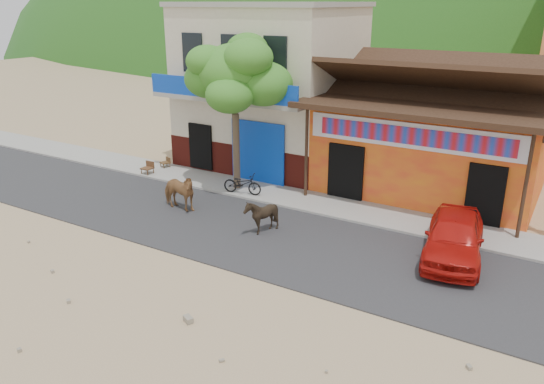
% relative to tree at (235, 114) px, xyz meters
% --- Properties ---
extents(ground, '(120.00, 120.00, 0.00)m').
position_rel_tree_xyz_m(ground, '(4.60, -5.80, -3.12)').
color(ground, '#9E825B').
rests_on(ground, ground).
extents(road, '(60.00, 5.00, 0.04)m').
position_rel_tree_xyz_m(road, '(4.60, -3.30, -3.10)').
color(road, '#28282B').
rests_on(road, ground).
extents(sidewalk, '(60.00, 2.00, 0.12)m').
position_rel_tree_xyz_m(sidewalk, '(4.60, 0.20, -3.06)').
color(sidewalk, gray).
rests_on(sidewalk, ground).
extents(dance_club, '(8.00, 6.00, 3.60)m').
position_rel_tree_xyz_m(dance_club, '(6.60, 4.20, -1.32)').
color(dance_club, orange).
rests_on(dance_club, ground).
extents(cafe_building, '(7.00, 6.00, 7.00)m').
position_rel_tree_xyz_m(cafe_building, '(-0.90, 4.20, 0.38)').
color(cafe_building, beige).
rests_on(cafe_building, ground).
extents(tree, '(3.00, 3.00, 6.00)m').
position_rel_tree_xyz_m(tree, '(0.00, 0.00, 0.00)').
color(tree, '#2D721E').
rests_on(tree, sidewalk).
extents(cow_tan, '(1.68, 0.83, 1.39)m').
position_rel_tree_xyz_m(cow_tan, '(-0.56, -2.93, -2.39)').
color(cow_tan, olive).
rests_on(cow_tan, road).
extents(cow_dark, '(1.40, 1.35, 1.19)m').
position_rel_tree_xyz_m(cow_dark, '(3.11, -3.12, -2.48)').
color(cow_dark, black).
rests_on(cow_dark, road).
extents(red_car, '(2.23, 4.21, 1.37)m').
position_rel_tree_xyz_m(red_car, '(8.92, -1.74, -2.40)').
color(red_car, '#BA130D').
rests_on(red_car, road).
extents(scooter, '(1.64, 0.82, 0.82)m').
position_rel_tree_xyz_m(scooter, '(0.60, -0.50, -2.59)').
color(scooter, black).
rests_on(scooter, sidewalk).
extents(cafe_chair_left, '(0.50, 0.50, 0.82)m').
position_rel_tree_xyz_m(cafe_chair_left, '(-4.40, 0.65, -2.59)').
color(cafe_chair_left, '#50371A').
rests_on(cafe_chair_left, sidewalk).
extents(cafe_chair_right, '(0.46, 0.46, 0.97)m').
position_rel_tree_xyz_m(cafe_chair_right, '(-4.40, -0.50, -2.51)').
color(cafe_chair_right, '#4D2F19').
rests_on(cafe_chair_right, sidewalk).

